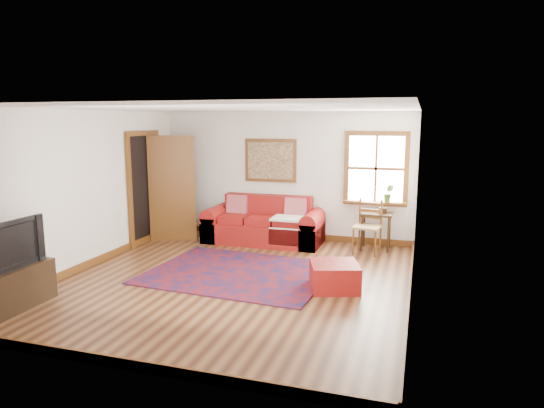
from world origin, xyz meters
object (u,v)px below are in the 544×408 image
(red_ottoman, at_px, (334,276))
(ladder_back_chair, at_px, (368,224))
(side_table, at_px, (376,219))
(red_leather_sofa, at_px, (264,227))
(media_cabinet, at_px, (15,287))

(red_ottoman, relative_size, ladder_back_chair, 0.68)
(side_table, bearing_deg, red_leather_sofa, -177.95)
(media_cabinet, bearing_deg, red_ottoman, 26.52)
(side_table, relative_size, media_cabinet, 0.70)
(ladder_back_chair, bearing_deg, side_table, 66.30)
(side_table, xyz_separation_m, ladder_back_chair, (-0.11, -0.26, -0.04))
(red_leather_sofa, xyz_separation_m, ladder_back_chair, (2.00, -0.18, 0.23))
(red_leather_sofa, xyz_separation_m, side_table, (2.12, 0.08, 0.27))
(ladder_back_chair, height_order, media_cabinet, ladder_back_chair)
(ladder_back_chair, bearing_deg, media_cabinet, -135.36)
(red_leather_sofa, height_order, ladder_back_chair, ladder_back_chair)
(red_leather_sofa, xyz_separation_m, red_ottoman, (1.77, -2.24, -0.11))
(red_leather_sofa, bearing_deg, ladder_back_chair, -5.24)
(red_ottoman, height_order, ladder_back_chair, ladder_back_chair)
(red_leather_sofa, relative_size, media_cabinet, 2.31)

